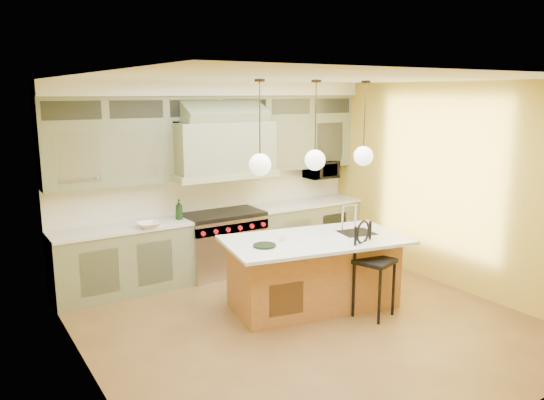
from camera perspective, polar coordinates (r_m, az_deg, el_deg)
floor at (r=6.64m, az=3.54°, el=-12.96°), size 5.00×5.00×0.00m
ceiling at (r=6.04m, az=3.89°, el=12.93°), size 5.00×5.00×0.00m
wall_back at (r=8.30m, az=-6.51°, el=2.44°), size 5.00×0.00×5.00m
wall_front at (r=4.48m, az=22.99°, el=-6.29°), size 5.00×0.00×5.00m
wall_left at (r=5.16m, az=-19.42°, el=-3.74°), size 0.00×5.00×5.00m
wall_right at (r=7.89m, az=18.55°, el=1.45°), size 0.00×5.00×5.00m
back_cabinetry at (r=8.06m, az=-5.68°, el=2.05°), size 5.00×0.77×2.90m
range at (r=8.19m, az=-5.26°, el=-4.56°), size 1.20×0.74×0.96m
kitchen_island at (r=6.97m, az=4.50°, el=-7.59°), size 2.49×1.63×1.35m
counter_stool at (r=6.69m, az=10.74°, el=-6.63°), size 0.53×0.53×1.20m
microwave at (r=9.11m, az=5.30°, el=3.28°), size 0.54×0.37×0.30m
oil_bottle_a at (r=7.77m, az=-9.97°, el=-1.00°), size 0.12×0.12×0.29m
oil_bottle_b at (r=7.79m, az=-9.96°, el=-1.42°), size 0.09×0.09×0.18m
fruit_bowl at (r=7.40m, az=-13.13°, el=-2.63°), size 0.33×0.33×0.08m
cup at (r=6.65m, az=1.20°, el=-4.04°), size 0.11×0.11×0.09m
pendant_left at (r=6.19m, az=-1.30°, el=4.09°), size 0.26×0.26×1.11m
pendant_center at (r=6.63m, az=4.65°, el=4.56°), size 0.26×0.26×1.11m
pendant_right at (r=7.14m, az=9.81°, el=4.92°), size 0.26×0.26×1.11m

